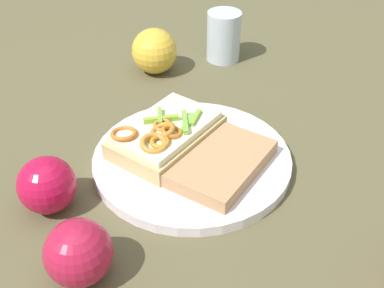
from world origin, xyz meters
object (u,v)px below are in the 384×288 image
object	(u,v)px
apple_0	(154,51)
apple_4	(78,253)
apple_3	(47,185)
plate	(192,160)
drinking_glass	(224,36)
bread_slice_side	(219,162)
sandwich	(166,134)

from	to	relation	value
apple_0	apple_4	distance (m)	0.46
apple_3	apple_4	bearing A→B (deg)	35.87
apple_0	apple_3	bearing A→B (deg)	-10.10
plate	apple_3	xyz separation A→B (m)	(0.11, -0.17, 0.03)
drinking_glass	bread_slice_side	bearing A→B (deg)	3.42
apple_0	drinking_glass	size ratio (longest dim) A/B	0.89
apple_0	drinking_glass	bearing A→B (deg)	119.15
plate	sandwich	bearing A→B (deg)	-115.76
plate	apple_4	distance (m)	0.23
plate	apple_0	world-z (taller)	apple_0
sandwich	drinking_glass	size ratio (longest dim) A/B	2.02
sandwich	apple_3	world-z (taller)	apple_3
sandwich	apple_3	xyz separation A→B (m)	(0.13, -0.13, 0.00)
plate	apple_0	xyz separation A→B (m)	(-0.26, -0.10, 0.03)
sandwich	drinking_glass	world-z (taller)	drinking_glass
sandwich	apple_4	size ratio (longest dim) A/B	2.52
plate	sandwich	distance (m)	0.05
apple_3	drinking_glass	xyz separation A→B (m)	(-0.43, 0.18, 0.01)
bread_slice_side	drinking_glass	world-z (taller)	drinking_glass
plate	drinking_glass	bearing A→B (deg)	176.82
apple_0	apple_4	size ratio (longest dim) A/B	1.11
sandwich	drinking_glass	bearing A→B (deg)	18.11
sandwich	bread_slice_side	bearing A→B (deg)	-88.52
apple_0	apple_3	distance (m)	0.37
plate	drinking_glass	world-z (taller)	drinking_glass
plate	bread_slice_side	bearing A→B (deg)	61.27
apple_4	drinking_glass	world-z (taller)	drinking_glass
bread_slice_side	drinking_glass	distance (m)	0.35
apple_0	plate	bearing A→B (deg)	21.38
apple_0	apple_4	bearing A→B (deg)	0.84
bread_slice_side	apple_0	distance (m)	0.31
bread_slice_side	apple_4	distance (m)	0.23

